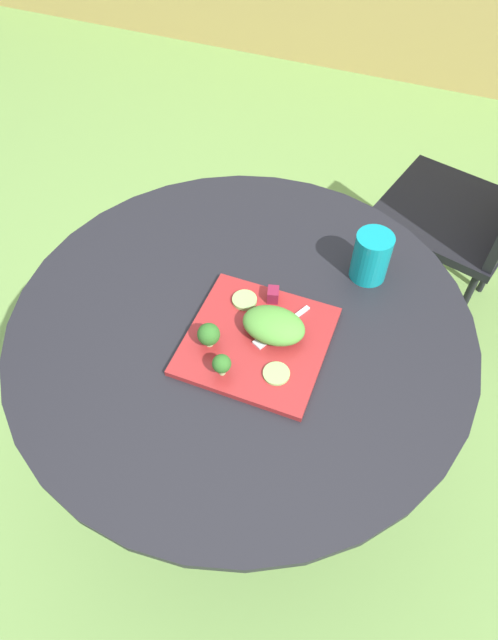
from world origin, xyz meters
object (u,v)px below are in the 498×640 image
(salad_plate, at_px, (257,341))
(fork, at_px, (277,330))
(drinking_glass, at_px, (371,259))
(patio_chair, at_px, (486,202))

(salad_plate, height_order, fork, fork)
(drinking_glass, distance_m, fork, 0.28)
(patio_chair, height_order, fork, patio_chair)
(patio_chair, distance_m, fork, 0.99)
(drinking_glass, bearing_deg, salad_plate, -121.55)
(drinking_glass, xyz_separation_m, fork, (-0.14, -0.24, -0.04))
(drinking_glass, bearing_deg, fork, -119.64)
(salad_plate, relative_size, fork, 1.97)
(fork, bearing_deg, patio_chair, 65.45)
(patio_chair, relative_size, drinking_glass, 7.62)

